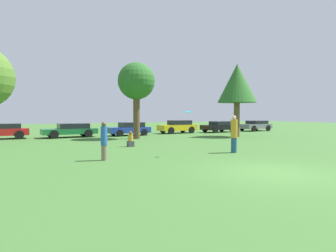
{
  "coord_description": "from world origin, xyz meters",
  "views": [
    {
      "loc": [
        -7.8,
        -7.12,
        2.01
      ],
      "look_at": [
        -1.16,
        5.72,
        1.43
      ],
      "focal_mm": 30.84,
      "sensor_mm": 36.0,
      "label": 1
    }
  ],
  "objects_px": {
    "parked_car_red": "(3,131)",
    "parked_car_blue": "(129,129)",
    "parked_car_black": "(219,126)",
    "person_catcher": "(234,134)",
    "parked_car_green": "(71,130)",
    "tree_2": "(237,84)",
    "bystander_sitting": "(131,140)",
    "frisbee": "(188,112)",
    "tree_1": "(136,82)",
    "person_thrower": "(104,141)",
    "parked_car_yellow": "(178,126)",
    "parked_car_grey": "(256,125)"
  },
  "relations": [
    {
      "from": "person_catcher",
      "to": "tree_2",
      "type": "distance_m",
      "value": 11.77
    },
    {
      "from": "frisbee",
      "to": "parked_car_black",
      "type": "bearing_deg",
      "value": 48.25
    },
    {
      "from": "parked_car_green",
      "to": "parked_car_yellow",
      "type": "distance_m",
      "value": 11.06
    },
    {
      "from": "parked_car_green",
      "to": "parked_car_blue",
      "type": "xyz_separation_m",
      "value": [
        5.35,
        -0.25,
        -0.01
      ]
    },
    {
      "from": "bystander_sitting",
      "to": "tree_2",
      "type": "bearing_deg",
      "value": 15.89
    },
    {
      "from": "parked_car_red",
      "to": "parked_car_black",
      "type": "relative_size",
      "value": 0.99
    },
    {
      "from": "person_catcher",
      "to": "frisbee",
      "type": "bearing_deg",
      "value": 4.74
    },
    {
      "from": "bystander_sitting",
      "to": "frisbee",
      "type": "bearing_deg",
      "value": -78.36
    },
    {
      "from": "bystander_sitting",
      "to": "person_thrower",
      "type": "bearing_deg",
      "value": -122.22
    },
    {
      "from": "person_thrower",
      "to": "parked_car_black",
      "type": "height_order",
      "value": "person_thrower"
    },
    {
      "from": "parked_car_yellow",
      "to": "parked_car_grey",
      "type": "height_order",
      "value": "parked_car_yellow"
    },
    {
      "from": "parked_car_black",
      "to": "parked_car_red",
      "type": "bearing_deg",
      "value": -5.34
    },
    {
      "from": "parked_car_green",
      "to": "tree_2",
      "type": "bearing_deg",
      "value": 151.91
    },
    {
      "from": "person_catcher",
      "to": "parked_car_grey",
      "type": "height_order",
      "value": "person_catcher"
    },
    {
      "from": "parked_car_blue",
      "to": "parked_car_grey",
      "type": "relative_size",
      "value": 0.99
    },
    {
      "from": "person_catcher",
      "to": "person_thrower",
      "type": "bearing_deg",
      "value": 0.0
    },
    {
      "from": "parked_car_black",
      "to": "tree_1",
      "type": "bearing_deg",
      "value": 15.64
    },
    {
      "from": "tree_1",
      "to": "person_thrower",
      "type": "bearing_deg",
      "value": -118.34
    },
    {
      "from": "person_thrower",
      "to": "frisbee",
      "type": "height_order",
      "value": "frisbee"
    },
    {
      "from": "parked_car_red",
      "to": "parked_car_blue",
      "type": "xyz_separation_m",
      "value": [
        10.57,
        -0.86,
        -0.03
      ]
    },
    {
      "from": "tree_1",
      "to": "parked_car_green",
      "type": "relative_size",
      "value": 1.34
    },
    {
      "from": "person_catcher",
      "to": "parked_car_grey",
      "type": "relative_size",
      "value": 0.48
    },
    {
      "from": "bystander_sitting",
      "to": "parked_car_black",
      "type": "xyz_separation_m",
      "value": [
        13.89,
        9.23,
        0.27
      ]
    },
    {
      "from": "frisbee",
      "to": "parked_car_green",
      "type": "bearing_deg",
      "value": 102.44
    },
    {
      "from": "parked_car_blue",
      "to": "parked_car_black",
      "type": "relative_size",
      "value": 0.99
    },
    {
      "from": "person_catcher",
      "to": "parked_car_green",
      "type": "bearing_deg",
      "value": -62.46
    },
    {
      "from": "parked_car_yellow",
      "to": "parked_car_blue",
      "type": "bearing_deg",
      "value": 3.84
    },
    {
      "from": "bystander_sitting",
      "to": "tree_1",
      "type": "bearing_deg",
      "value": 65.22
    },
    {
      "from": "tree_2",
      "to": "parked_car_red",
      "type": "height_order",
      "value": "tree_2"
    },
    {
      "from": "parked_car_grey",
      "to": "parked_car_blue",
      "type": "bearing_deg",
      "value": -2.76
    },
    {
      "from": "tree_2",
      "to": "parked_car_green",
      "type": "bearing_deg",
      "value": 155.17
    },
    {
      "from": "parked_car_black",
      "to": "person_catcher",
      "type": "bearing_deg",
      "value": 51.86
    },
    {
      "from": "person_thrower",
      "to": "parked_car_yellow",
      "type": "relative_size",
      "value": 0.4
    },
    {
      "from": "parked_car_blue",
      "to": "parked_car_black",
      "type": "xyz_separation_m",
      "value": [
        10.69,
        0.09,
        0.02
      ]
    },
    {
      "from": "parked_car_blue",
      "to": "parked_car_yellow",
      "type": "height_order",
      "value": "parked_car_yellow"
    },
    {
      "from": "bystander_sitting",
      "to": "parked_car_yellow",
      "type": "height_order",
      "value": "parked_car_yellow"
    },
    {
      "from": "frisbee",
      "to": "parked_car_red",
      "type": "distance_m",
      "value": 17.39
    },
    {
      "from": "person_thrower",
      "to": "parked_car_black",
      "type": "distance_m",
      "value": 21.71
    },
    {
      "from": "bystander_sitting",
      "to": "tree_2",
      "type": "relative_size",
      "value": 0.15
    },
    {
      "from": "parked_car_red",
      "to": "person_thrower",
      "type": "bearing_deg",
      "value": 103.89
    },
    {
      "from": "tree_1",
      "to": "parked_car_black",
      "type": "bearing_deg",
      "value": 18.89
    },
    {
      "from": "bystander_sitting",
      "to": "parked_car_blue",
      "type": "xyz_separation_m",
      "value": [
        3.21,
        9.14,
        0.25
      ]
    },
    {
      "from": "person_thrower",
      "to": "parked_car_yellow",
      "type": "xyz_separation_m",
      "value": [
        11.78,
        14.41,
        -0.14
      ]
    },
    {
      "from": "parked_car_red",
      "to": "parked_car_blue",
      "type": "height_order",
      "value": "parked_car_red"
    },
    {
      "from": "frisbee",
      "to": "parked_car_grey",
      "type": "xyz_separation_m",
      "value": [
        18.37,
        14.43,
        -1.45
      ]
    },
    {
      "from": "person_catcher",
      "to": "bystander_sitting",
      "type": "xyz_separation_m",
      "value": [
        -3.86,
        5.16,
        -0.59
      ]
    },
    {
      "from": "person_thrower",
      "to": "tree_2",
      "type": "xyz_separation_m",
      "value": [
        14.11,
        7.76,
        3.87
      ]
    },
    {
      "from": "person_catcher",
      "to": "parked_car_black",
      "type": "relative_size",
      "value": 0.48
    },
    {
      "from": "person_thrower",
      "to": "bystander_sitting",
      "type": "xyz_separation_m",
      "value": [
        2.87,
        4.56,
        -0.47
      ]
    },
    {
      "from": "person_catcher",
      "to": "tree_1",
      "type": "distance_m",
      "value": 11.19
    }
  ]
}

